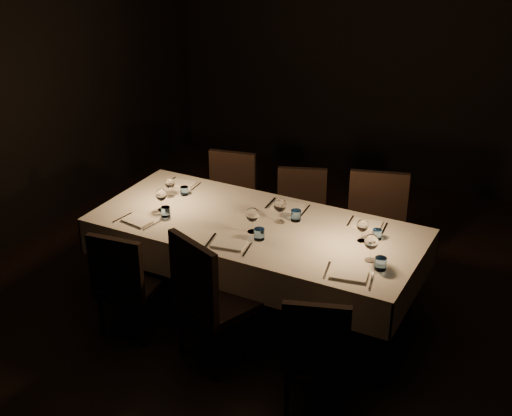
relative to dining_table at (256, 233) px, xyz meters
The scene contains 14 objects.
room 0.81m from the dining_table, ahead, with size 5.01×6.01×3.01m.
dining_table is the anchor object (origin of this frame).
chair_near_left 1.04m from the dining_table, 132.45° to the right, with size 0.47×0.47×0.88m.
place_setting_near_left 0.81m from the dining_table, 164.24° to the right, with size 0.34×0.40×0.18m.
chair_near_center 0.75m from the dining_table, 88.53° to the right, with size 0.63×0.63×1.02m.
place_setting_near_center 0.27m from the dining_table, 79.98° to the right, with size 0.37×0.42×0.20m.
chair_near_right 1.24m from the dining_table, 44.46° to the right, with size 0.53×0.53×0.87m.
place_setting_near_right 0.99m from the dining_table, 12.81° to the right, with size 0.38×0.42×0.20m.
chair_far_left 1.10m from the dining_table, 130.42° to the left, with size 0.51×0.51×0.90m.
place_setting_far_left 0.89m from the dining_table, 165.65° to the left, with size 0.31×0.39×0.17m.
chair_far_center 0.84m from the dining_table, 89.01° to the left, with size 0.55×0.55×0.88m.
place_setting_far_center 0.30m from the dining_table, 55.76° to the left, with size 0.36×0.42×0.20m.
chair_far_right 1.05m from the dining_table, 46.85° to the left, with size 0.59×0.59×1.00m.
place_setting_far_right 0.85m from the dining_table, 15.07° to the left, with size 0.32×0.40×0.18m.
Camera 1 is at (2.22, -4.27, 3.23)m, focal length 50.00 mm.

